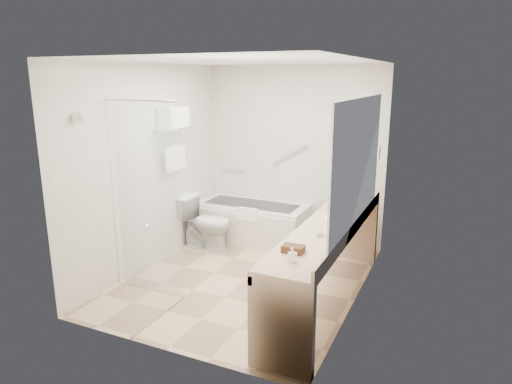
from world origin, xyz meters
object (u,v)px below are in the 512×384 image
at_px(bathtub, 252,222).
at_px(toilet, 206,223).
at_px(vanity_counter, 328,245).
at_px(water_bottle_left, 356,194).
at_px(amenity_basket, 293,249).

bearing_deg(bathtub, toilet, -129.87).
relative_size(vanity_counter, water_bottle_left, 13.28).
xyz_separation_m(vanity_counter, toilet, (-1.97, 0.85, -0.27)).
height_order(bathtub, toilet, toilet).
relative_size(bathtub, toilet, 2.13).
distance_m(vanity_counter, toilet, 2.17).
height_order(toilet, water_bottle_left, water_bottle_left).
relative_size(bathtub, amenity_basket, 8.51).
height_order(bathtub, amenity_basket, amenity_basket).
xyz_separation_m(vanity_counter, water_bottle_left, (0.04, 1.09, 0.30)).
xyz_separation_m(toilet, amenity_basket, (1.89, -1.67, 0.51)).
height_order(toilet, amenity_basket, amenity_basket).
distance_m(bathtub, water_bottle_left, 1.72).
height_order(vanity_counter, amenity_basket, vanity_counter).
bearing_deg(amenity_basket, bathtub, 123.09).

